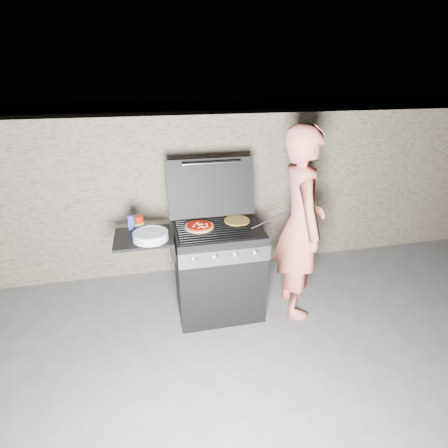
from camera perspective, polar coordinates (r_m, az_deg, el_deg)
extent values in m
plane|color=#555555|center=(3.64, -0.79, -13.83)|extent=(50.00, 50.00, 0.00)
cube|color=gray|center=(4.13, -3.78, 5.15)|extent=(8.00, 0.35, 1.80)
cylinder|color=gold|center=(3.31, 2.12, 0.58)|extent=(0.27, 0.27, 0.01)
cylinder|color=maroon|center=(3.22, -13.69, 0.19)|extent=(0.12, 0.12, 0.14)
cube|color=#2A329C|center=(3.25, -14.79, 0.24)|extent=(0.07, 0.04, 0.13)
cylinder|color=silver|center=(3.04, -11.90, -1.88)|extent=(0.40, 0.40, 0.07)
imported|color=#D16758|center=(3.30, 12.34, -0.13)|extent=(0.52, 0.72, 1.83)
cylinder|color=#242424|center=(3.27, 7.67, 0.78)|extent=(0.42, 0.16, 0.09)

